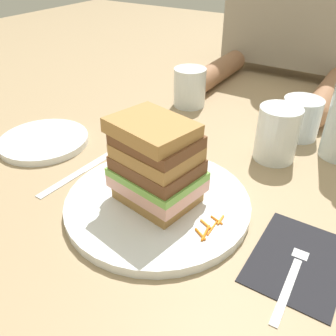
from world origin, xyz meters
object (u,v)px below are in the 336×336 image
object	(u,v)px
main_plate	(158,203)
empty_tumbler_0	(301,118)
empty_tumbler_1	(190,87)
sandwich	(156,163)
juice_glass	(277,137)
fork	(294,270)
side_plate	(44,141)
napkin_dark	(298,260)
knife	(81,171)

from	to	relation	value
main_plate	empty_tumbler_0	bearing A→B (deg)	71.45
empty_tumbler_0	empty_tumbler_1	distance (m)	0.27
main_plate	sandwich	xyz separation A→B (m)	(-0.00, -0.00, 0.07)
main_plate	juice_glass	size ratio (longest dim) A/B	2.79
fork	juice_glass	bearing A→B (deg)	114.09
sandwich	main_plate	bearing A→B (deg)	44.07
side_plate	napkin_dark	bearing A→B (deg)	-3.84
juice_glass	empty_tumbler_0	size ratio (longest dim) A/B	1.24
main_plate	napkin_dark	bearing A→B (deg)	1.77
fork	napkin_dark	bearing A→B (deg)	91.77
fork	empty_tumbler_1	size ratio (longest dim) A/B	1.81
juice_glass	side_plate	world-z (taller)	juice_glass
juice_glass	empty_tumbler_1	distance (m)	0.29
fork	juice_glass	size ratio (longest dim) A/B	1.63
sandwich	side_plate	distance (m)	0.32
main_plate	empty_tumbler_0	size ratio (longest dim) A/B	3.47
main_plate	sandwich	size ratio (longest dim) A/B	2.07
empty_tumbler_1	side_plate	size ratio (longest dim) A/B	0.52
sandwich	empty_tumbler_1	distance (m)	0.40
juice_glass	side_plate	distance (m)	0.45
knife	empty_tumbler_0	world-z (taller)	empty_tumbler_0
juice_glass	empty_tumbler_1	world-z (taller)	juice_glass
empty_tumbler_1	side_plate	world-z (taller)	empty_tumbler_1
main_plate	side_plate	bearing A→B (deg)	172.21
juice_glass	empty_tumbler_0	distance (m)	0.11
empty_tumbler_1	side_plate	bearing A→B (deg)	-114.74
fork	side_plate	distance (m)	0.52
main_plate	fork	bearing A→B (deg)	-4.11
napkin_dark	empty_tumbler_0	bearing A→B (deg)	106.09
knife	juice_glass	size ratio (longest dim) A/B	1.96
sandwich	fork	xyz separation A→B (m)	(0.22, -0.02, -0.08)
fork	side_plate	size ratio (longest dim) A/B	0.95
knife	side_plate	bearing A→B (deg)	165.48
juice_glass	empty_tumbler_1	bearing A→B (deg)	153.17
main_plate	side_plate	size ratio (longest dim) A/B	1.62
sandwich	knife	distance (m)	0.19
main_plate	empty_tumbler_0	world-z (taller)	empty_tumbler_0
knife	juice_glass	distance (m)	0.36
juice_glass	side_plate	size ratio (longest dim) A/B	0.58
juice_glass	side_plate	xyz separation A→B (m)	(-0.41, -0.20, -0.04)
knife	side_plate	xyz separation A→B (m)	(-0.13, 0.03, 0.01)
fork	empty_tumbler_1	world-z (taller)	empty_tumbler_1
empty_tumbler_0	side_plate	xyz separation A→B (m)	(-0.42, -0.31, -0.03)
sandwich	napkin_dark	distance (m)	0.23
side_plate	fork	bearing A→B (deg)	-6.26
napkin_dark	juice_glass	distance (m)	0.26
sandwich	empty_tumbler_1	world-z (taller)	sandwich
napkin_dark	fork	xyz separation A→B (m)	(0.00, -0.02, 0.00)
knife	empty_tumbler_1	bearing A→B (deg)	87.42
fork	juice_glass	distance (m)	0.28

